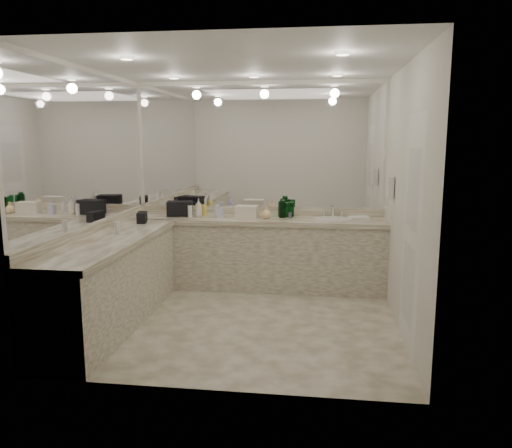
# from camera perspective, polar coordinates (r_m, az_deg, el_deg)

# --- Properties ---
(floor) EXTENTS (3.20, 3.20, 0.00)m
(floor) POSITION_cam_1_polar(r_m,az_deg,el_deg) (5.34, -1.61, -10.88)
(floor) COLOR beige
(floor) RESTS_ON ground
(ceiling) EXTENTS (3.20, 3.20, 0.00)m
(ceiling) POSITION_cam_1_polar(r_m,az_deg,el_deg) (5.05, -1.75, 17.92)
(ceiling) COLOR white
(ceiling) RESTS_ON floor
(wall_back) EXTENTS (3.20, 0.02, 2.60)m
(wall_back) POSITION_cam_1_polar(r_m,az_deg,el_deg) (6.51, 0.42, 4.63)
(wall_back) COLOR silver
(wall_back) RESTS_ON floor
(wall_left) EXTENTS (0.02, 3.00, 2.60)m
(wall_left) POSITION_cam_1_polar(r_m,az_deg,el_deg) (5.52, -18.35, 3.20)
(wall_left) COLOR silver
(wall_left) RESTS_ON floor
(wall_right) EXTENTS (0.02, 3.00, 2.60)m
(wall_right) POSITION_cam_1_polar(r_m,az_deg,el_deg) (5.04, 16.63, 2.70)
(wall_right) COLOR silver
(wall_right) RESTS_ON floor
(vanity_back_base) EXTENTS (3.20, 0.60, 0.84)m
(vanity_back_base) POSITION_cam_1_polar(r_m,az_deg,el_deg) (6.36, 0.08, -3.54)
(vanity_back_base) COLOR beige
(vanity_back_base) RESTS_ON floor
(vanity_back_top) EXTENTS (3.20, 0.64, 0.06)m
(vanity_back_top) POSITION_cam_1_polar(r_m,az_deg,el_deg) (6.26, 0.07, 0.45)
(vanity_back_top) COLOR beige
(vanity_back_top) RESTS_ON vanity_back_base
(vanity_left_base) EXTENTS (0.60, 2.40, 0.84)m
(vanity_left_base) POSITION_cam_1_polar(r_m,az_deg,el_deg) (5.29, -16.29, -6.69)
(vanity_left_base) COLOR beige
(vanity_left_base) RESTS_ON floor
(vanity_left_top) EXTENTS (0.64, 2.42, 0.06)m
(vanity_left_top) POSITION_cam_1_polar(r_m,az_deg,el_deg) (5.18, -16.43, -1.91)
(vanity_left_top) COLOR beige
(vanity_left_top) RESTS_ON vanity_left_base
(backsplash_back) EXTENTS (3.20, 0.04, 0.10)m
(backsplash_back) POSITION_cam_1_polar(r_m,az_deg,el_deg) (6.53, 0.39, 1.55)
(backsplash_back) COLOR beige
(backsplash_back) RESTS_ON vanity_back_top
(backsplash_left) EXTENTS (0.04, 3.00, 0.10)m
(backsplash_left) POSITION_cam_1_polar(r_m,az_deg,el_deg) (5.56, -17.97, -0.39)
(backsplash_left) COLOR beige
(backsplash_left) RESTS_ON vanity_left_top
(mirror_back) EXTENTS (3.12, 0.01, 1.55)m
(mirror_back) POSITION_cam_1_polar(r_m,az_deg,el_deg) (6.47, 0.41, 8.81)
(mirror_back) COLOR white
(mirror_back) RESTS_ON wall_back
(mirror_left) EXTENTS (0.01, 2.92, 1.55)m
(mirror_left) POSITION_cam_1_polar(r_m,az_deg,el_deg) (5.48, -18.50, 8.14)
(mirror_left) COLOR white
(mirror_left) RESTS_ON wall_left
(sink) EXTENTS (0.44, 0.44, 0.03)m
(sink) POSITION_cam_1_polar(r_m,az_deg,el_deg) (6.22, 8.79, 0.50)
(sink) COLOR white
(sink) RESTS_ON vanity_back_top
(faucet) EXTENTS (0.24, 0.16, 0.14)m
(faucet) POSITION_cam_1_polar(r_m,az_deg,el_deg) (6.41, 8.77, 1.46)
(faucet) COLOR silver
(faucet) RESTS_ON vanity_back_top
(wall_phone) EXTENTS (0.06, 0.10, 0.24)m
(wall_phone) POSITION_cam_1_polar(r_m,az_deg,el_deg) (5.71, 15.11, 4.07)
(wall_phone) COLOR white
(wall_phone) RESTS_ON wall_right
(door) EXTENTS (0.02, 0.82, 2.10)m
(door) POSITION_cam_1_polar(r_m,az_deg,el_deg) (4.58, 17.29, -1.16)
(door) COLOR white
(door) RESTS_ON wall_right
(black_toiletry_bag) EXTENTS (0.35, 0.26, 0.18)m
(black_toiletry_bag) POSITION_cam_1_polar(r_m,az_deg,el_deg) (6.45, -8.69, 1.70)
(black_toiletry_bag) COLOR black
(black_toiletry_bag) RESTS_ON vanity_back_top
(black_bag_spill) EXTENTS (0.15, 0.24, 0.12)m
(black_bag_spill) POSITION_cam_1_polar(r_m,az_deg,el_deg) (6.05, -12.90, 0.75)
(black_bag_spill) COLOR black
(black_bag_spill) RESTS_ON vanity_left_top
(cream_cosmetic_case) EXTENTS (0.29, 0.19, 0.16)m
(cream_cosmetic_case) POSITION_cam_1_polar(r_m,az_deg,el_deg) (6.24, -1.04, 1.43)
(cream_cosmetic_case) COLOR silver
(cream_cosmetic_case) RESTS_ON vanity_back_top
(hand_towel) EXTENTS (0.27, 0.22, 0.04)m
(hand_towel) POSITION_cam_1_polar(r_m,az_deg,el_deg) (6.23, 11.67, 0.66)
(hand_towel) COLOR white
(hand_towel) RESTS_ON vanity_back_top
(lotion_left) EXTENTS (0.05, 0.05, 0.12)m
(lotion_left) POSITION_cam_1_polar(r_m,az_deg,el_deg) (5.38, -15.60, -0.48)
(lotion_left) COLOR white
(lotion_left) RESTS_ON vanity_left_top
(soap_bottle_a) EXTENTS (0.11, 0.11, 0.23)m
(soap_bottle_a) POSITION_cam_1_polar(r_m,az_deg,el_deg) (6.36, -6.57, 1.86)
(soap_bottle_a) COLOR silver
(soap_bottle_a) RESTS_ON vanity_back_top
(soap_bottle_b) EXTENTS (0.09, 0.09, 0.18)m
(soap_bottle_b) POSITION_cam_1_polar(r_m,az_deg,el_deg) (6.29, -4.09, 1.59)
(soap_bottle_b) COLOR silver
(soap_bottle_b) RESTS_ON vanity_back_top
(soap_bottle_c) EXTENTS (0.14, 0.14, 0.15)m
(soap_bottle_c) POSITION_cam_1_polar(r_m,az_deg,el_deg) (6.19, 1.17, 1.33)
(soap_bottle_c) COLOR #FFD996
(soap_bottle_c) RESTS_ON vanity_back_top
(green_bottle_0) EXTENTS (0.06, 0.06, 0.18)m
(green_bottle_0) POSITION_cam_1_polar(r_m,az_deg,el_deg) (6.32, 3.43, 1.63)
(green_bottle_0) COLOR #0B551B
(green_bottle_0) RESTS_ON vanity_back_top
(green_bottle_1) EXTENTS (0.07, 0.07, 0.19)m
(green_bottle_1) POSITION_cam_1_polar(r_m,az_deg,el_deg) (6.36, 2.85, 1.74)
(green_bottle_1) COLOR #0B551B
(green_bottle_1) RESTS_ON vanity_back_top
(green_bottle_2) EXTENTS (0.07, 0.07, 0.22)m
(green_bottle_2) POSITION_cam_1_polar(r_m,az_deg,el_deg) (6.28, 3.04, 1.76)
(green_bottle_2) COLOR #0B551B
(green_bottle_2) RESTS_ON vanity_back_top
(green_bottle_3) EXTENTS (0.07, 0.07, 0.19)m
(green_bottle_3) POSITION_cam_1_polar(r_m,az_deg,el_deg) (6.25, 3.01, 1.57)
(green_bottle_3) COLOR #0B551B
(green_bottle_3) RESTS_ON vanity_back_top
(green_bottle_4) EXTENTS (0.07, 0.07, 0.18)m
(green_bottle_4) POSITION_cam_1_polar(r_m,az_deg,el_deg) (6.36, 4.04, 1.68)
(green_bottle_4) COLOR #0B551B
(green_bottle_4) RESTS_ON vanity_back_top
(amenity_bottle_0) EXTENTS (0.04, 0.04, 0.09)m
(amenity_bottle_0) POSITION_cam_1_polar(r_m,az_deg,el_deg) (6.23, -2.29, 1.11)
(amenity_bottle_0) COLOR white
(amenity_bottle_0) RESTS_ON vanity_back_top
(amenity_bottle_1) EXTENTS (0.06, 0.06, 0.14)m
(amenity_bottle_1) POSITION_cam_1_polar(r_m,az_deg,el_deg) (6.49, -5.91, 1.63)
(amenity_bottle_1) COLOR #F2D84C
(amenity_bottle_1) RESTS_ON vanity_back_top
(amenity_bottle_2) EXTENTS (0.04, 0.04, 0.07)m
(amenity_bottle_2) POSITION_cam_1_polar(r_m,az_deg,el_deg) (6.23, 3.90, 1.00)
(amenity_bottle_2) COLOR #3F3F4C
(amenity_bottle_2) RESTS_ON vanity_back_top
(amenity_bottle_3) EXTENTS (0.06, 0.06, 0.14)m
(amenity_bottle_3) POSITION_cam_1_polar(r_m,az_deg,el_deg) (6.47, -4.53, 1.61)
(amenity_bottle_3) COLOR silver
(amenity_bottle_3) RESTS_ON vanity_back_top
(amenity_bottle_4) EXTENTS (0.06, 0.06, 0.15)m
(amenity_bottle_4) POSITION_cam_1_polar(r_m,az_deg,el_deg) (6.34, -7.54, 1.45)
(amenity_bottle_4) COLOR white
(amenity_bottle_4) RESTS_ON vanity_back_top
(amenity_bottle_5) EXTENTS (0.06, 0.06, 0.06)m
(amenity_bottle_5) POSITION_cam_1_polar(r_m,az_deg,el_deg) (6.37, -1.21, 1.18)
(amenity_bottle_5) COLOR silver
(amenity_bottle_5) RESTS_ON vanity_back_top
(amenity_bottle_6) EXTENTS (0.04, 0.04, 0.14)m
(amenity_bottle_6) POSITION_cam_1_polar(r_m,az_deg,el_deg) (6.40, -8.50, 1.48)
(amenity_bottle_6) COLOR white
(amenity_bottle_6) RESTS_ON vanity_back_top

